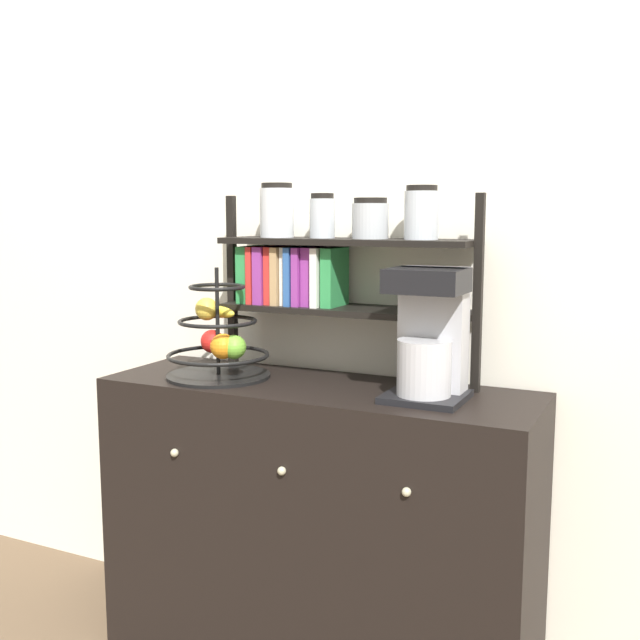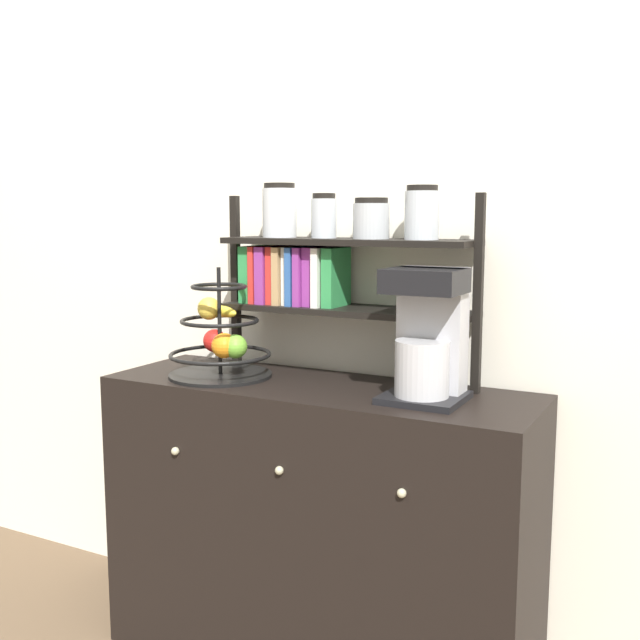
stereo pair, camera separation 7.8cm
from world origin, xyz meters
TOP-DOWN VIEW (x-y plane):
  - wall_back at (0.00, 0.46)m, footprint 7.00×0.05m
  - sideboard at (0.00, 0.21)m, footprint 1.29×0.44m
  - coffee_maker at (0.34, 0.20)m, footprint 0.21×0.21m
  - fruit_stand at (-0.32, 0.17)m, footprint 0.32×0.32m
  - shelf_hutch at (-0.04, 0.33)m, footprint 0.82×0.20m

SIDE VIEW (x-z plane):
  - sideboard at x=0.00m, z-range 0.00..0.87m
  - fruit_stand at x=-0.32m, z-range 0.81..1.14m
  - coffee_maker at x=0.34m, z-range 0.86..1.22m
  - shelf_hutch at x=-0.04m, z-range 0.93..1.52m
  - wall_back at x=0.00m, z-range 0.00..2.60m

